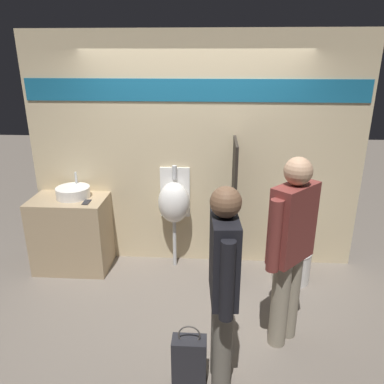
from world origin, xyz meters
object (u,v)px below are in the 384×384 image
urinal_near_counter (174,202)px  person_with_lanyard (223,283)px  cell_phone (87,202)px  sink_basin (73,192)px  toilet (291,256)px  shopping_bag (189,360)px  person_in_vest (291,246)px

urinal_near_counter → person_with_lanyard: 1.81m
cell_phone → person_with_lanyard: (1.50, -1.49, 0.01)m
sink_basin → urinal_near_counter: size_ratio=0.31×
sink_basin → toilet: size_ratio=0.45×
person_with_lanyard → cell_phone: bearing=40.8°
cell_phone → toilet: size_ratio=0.16×
cell_phone → person_with_lanyard: bearing=-44.9°
shopping_bag → urinal_near_counter: bearing=99.7°
cell_phone → toilet: bearing=1.3°
cell_phone → toilet: cell_phone is taller
toilet → person_with_lanyard: (-0.82, -1.54, 0.63)m
toilet → shopping_bag: size_ratio=1.60×
person_in_vest → shopping_bag: size_ratio=3.18×
person_in_vest → toilet: bearing=29.8°
person_in_vest → shopping_bag: (-0.81, -0.54, -0.73)m
person_in_vest → sink_basin: bearing=106.7°
cell_phone → urinal_near_counter: bearing=13.9°
toilet → person_in_vest: size_ratio=0.50×
person_in_vest → urinal_near_counter: bearing=85.8°
urinal_near_counter → person_with_lanyard: size_ratio=0.76×
sink_basin → cell_phone: bearing=-38.2°
urinal_near_counter → shopping_bag: (0.30, -1.76, -0.61)m
sink_basin → person_in_vest: 2.54m
toilet → shopping_bag: bearing=-124.0°
person_in_vest → person_with_lanyard: bearing=175.4°
sink_basin → urinal_near_counter: (1.16, 0.07, -0.12)m
person_with_lanyard → shopping_bag: 0.73m
urinal_near_counter → person_with_lanyard: person_with_lanyard is taller
urinal_near_counter → cell_phone: bearing=-166.1°
sink_basin → urinal_near_counter: bearing=3.6°
sink_basin → shopping_bag: size_ratio=0.72×
cell_phone → toilet: (2.32, 0.05, -0.62)m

